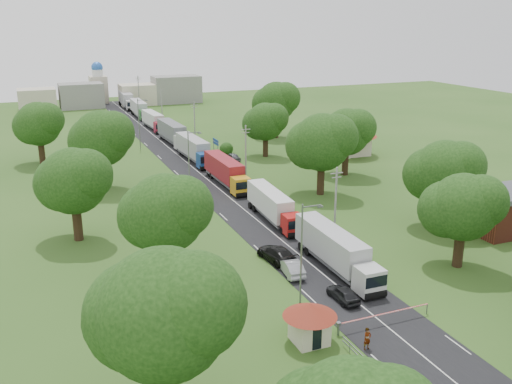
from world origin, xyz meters
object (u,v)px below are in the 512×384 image
info_sign (216,145)px  car_lane_mid (291,267)px  car_lane_front (343,294)px  boom_barrier (371,318)px  guard_booth (310,318)px  truck_0 (335,250)px  pedestrian_near (367,339)px

info_sign → car_lane_mid: info_sign is taller
car_lane_front → boom_barrier: bearing=85.1°
car_lane_front → car_lane_mid: (-1.95, 7.00, 0.08)m
guard_booth → car_lane_front: (6.15, 5.00, -1.48)m
car_lane_mid → boom_barrier: bearing=104.2°
boom_barrier → info_sign: bearing=83.8°
info_sign → truck_0: (-3.45, -48.66, -0.85)m
guard_booth → car_lane_mid: bearing=70.7°
info_sign → car_lane_front: size_ratio=1.02×
truck_0 → car_lane_front: truck_0 is taller
boom_barrier → pedestrian_near: 3.46m
pedestrian_near → car_lane_front: bearing=65.3°
truck_0 → car_lane_mid: truck_0 is taller
boom_barrier → pedestrian_near: size_ratio=4.98×
guard_booth → truck_0: (8.95, 11.34, -0.01)m
boom_barrier → guard_booth: bearing=-180.0°
guard_booth → info_sign: info_sign is taller
info_sign → truck_0: 48.79m
truck_0 → car_lane_mid: bearing=172.1°
boom_barrier → pedestrian_near: pedestrian_near is taller
guard_booth → car_lane_mid: size_ratio=0.94×
car_lane_mid → pedestrian_near: size_ratio=2.52×
info_sign → truck_0: size_ratio=0.28×
car_lane_front → car_lane_mid: bearing=-75.8°
car_lane_mid → guard_booth: bearing=77.2°
boom_barrier → truck_0: (3.10, 11.34, 1.26)m
info_sign → car_lane_mid: (-8.20, -48.00, -2.23)m
boom_barrier → info_sign: (6.56, 60.00, 2.11)m
info_sign → car_lane_front: bearing=-96.5°
car_lane_front → info_sign: bearing=-97.9°
boom_barrier → car_lane_front: car_lane_front is taller
guard_booth → pedestrian_near: bearing=-36.3°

